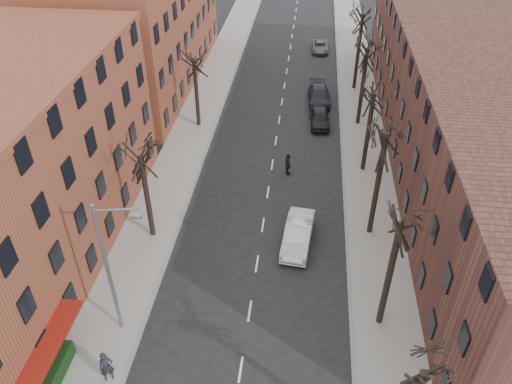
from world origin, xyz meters
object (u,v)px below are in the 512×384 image
(silver_sedan, at_px, (298,234))
(parked_car_near, at_px, (320,118))
(parked_car_mid, at_px, (319,95))
(pedestrian_a, at_px, (107,367))

(silver_sedan, relative_size, parked_car_near, 1.16)
(silver_sedan, height_order, parked_car_mid, silver_sedan)
(silver_sedan, bearing_deg, pedestrian_a, -123.08)
(pedestrian_a, bearing_deg, parked_car_mid, 42.83)
(parked_car_near, height_order, pedestrian_a, pedestrian_a)
(parked_car_mid, relative_size, pedestrian_a, 2.69)
(parked_car_near, xyz_separation_m, pedestrian_a, (-10.63, -28.80, 0.38))
(silver_sedan, distance_m, parked_car_mid, 22.05)
(parked_car_near, bearing_deg, pedestrian_a, -113.74)
(parked_car_mid, bearing_deg, pedestrian_a, -111.55)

